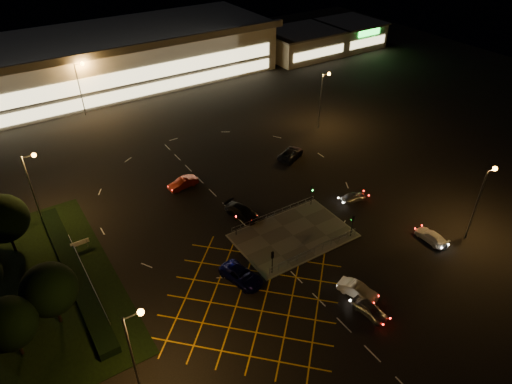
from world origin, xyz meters
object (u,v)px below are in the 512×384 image
car_circ_red (183,183)px  signal_se (353,222)px  car_east_grey (291,153)px  signal_ne (312,191)px  car_left_blue (241,275)px  car_near_silver (370,309)px  signal_nw (236,221)px  car_queue_white (358,290)px  car_approach_white (431,237)px  signal_sw (272,258)px  car_far_dkgrey (242,212)px  car_right_silver (354,197)px

car_circ_red → signal_se: bearing=25.0°
signal_se → car_east_grey: signal_se is taller
signal_ne → car_left_blue: bearing=-155.6°
signal_ne → car_near_silver: size_ratio=0.79×
car_near_silver → car_left_blue: (-8.66, 11.23, 0.07)m
signal_nw → car_queue_white: 16.87m
car_east_grey → car_approach_white: car_east_grey is taller
car_near_silver → car_approach_white: size_ratio=0.91×
signal_sw → signal_nw: 7.99m
signal_se → signal_sw: bearing=0.0°
car_queue_white → signal_nw: bearing=89.6°
signal_se → car_approach_white: size_ratio=0.72×
car_left_blue → car_queue_white: bearing=-56.8°
signal_sw → signal_se: size_ratio=1.00×
car_far_dkgrey → car_approach_white: size_ratio=1.18×
signal_se → car_left_blue: signal_se is taller
car_circ_red → signal_sw: bearing=-3.5°
signal_sw → car_left_blue: bearing=-15.1°
car_near_silver → signal_ne: bearing=61.6°
car_east_grey → car_circ_red: bearing=60.0°
signal_ne → car_circ_red: bearing=133.6°
signal_sw → signal_nw: same height
signal_se → car_far_dkgrey: (-9.29, 10.99, -1.62)m
car_left_blue → car_approach_white: 24.38m
signal_nw → car_left_blue: 8.03m
signal_se → car_right_silver: 8.16m
car_near_silver → car_left_blue: size_ratio=0.74×
car_circ_red → car_approach_white: car_circ_red is taller
car_near_silver → signal_nw: bearing=97.9°
signal_nw → car_left_blue: size_ratio=0.58×
car_queue_white → signal_sw: bearing=106.3°
signal_se → car_circ_red: bearing=-59.0°
car_far_dkgrey → car_right_silver: car_far_dkgrey is taller
signal_ne → car_queue_white: signal_ne is taller
signal_sw → signal_ne: size_ratio=1.00×
signal_nw → signal_ne: 12.00m
car_right_silver → signal_ne: bearing=77.0°
car_far_dkgrey → car_circ_red: car_far_dkgrey is taller
car_circ_red → car_east_grey: car_circ_red is taller
signal_sw → signal_se: same height
signal_ne → car_right_silver: 6.37m
signal_sw → car_east_grey: signal_sw is taller
car_left_blue → signal_nw: bearing=49.5°
signal_se → car_far_dkgrey: size_ratio=0.61×
car_queue_white → car_far_dkgrey: car_far_dkgrey is taller
car_near_silver → car_east_grey: size_ratio=0.75×
car_near_silver → car_queue_white: car_queue_white is taller
signal_se → signal_nw: bearing=-33.6°
car_queue_white → car_far_dkgrey: 19.00m
signal_sw → car_left_blue: 3.97m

